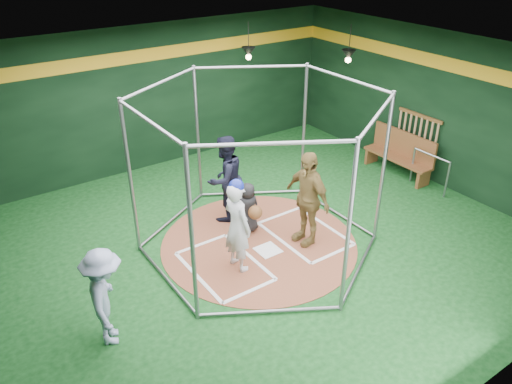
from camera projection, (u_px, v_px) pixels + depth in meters
room_shell at (259, 162)px, 8.91m from camera, size 10.10×9.10×3.53m
clay_disc at (259, 243)px, 9.73m from camera, size 3.80×3.80×0.01m
home_plate at (268, 250)px, 9.51m from camera, size 0.43×0.43×0.01m
batter_box_left at (224, 266)px, 9.07m from camera, size 1.17×1.77×0.01m
batter_box_right at (305, 233)px, 10.02m from camera, size 1.17×1.77×0.01m
batting_cage at (259, 175)px, 9.02m from camera, size 4.05×4.67×3.00m
bat_rack at (417, 133)px, 11.99m from camera, size 0.07×1.25×0.98m
pendant_lamp_near at (249, 52)px, 12.13m from camera, size 0.34×0.34×0.90m
pendant_lamp_far at (349, 55)px, 11.88m from camera, size 0.34×0.34×0.90m
batter_figure at (237, 225)px, 8.66m from camera, size 0.47×0.66×1.77m
visitor_leopard at (307, 198)px, 9.37m from camera, size 0.50×1.12×1.89m
catcher_figure at (249, 208)px, 9.87m from camera, size 0.52×0.56×1.05m
umpire at (225, 179)px, 10.15m from camera, size 1.03×0.88×1.83m
bystander_blue at (105, 297)px, 7.14m from camera, size 0.89×1.16×1.58m
dugout_bench at (400, 153)px, 12.21m from camera, size 0.43×1.85×1.08m
steel_railing at (430, 166)px, 11.46m from camera, size 0.05×1.02×0.88m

